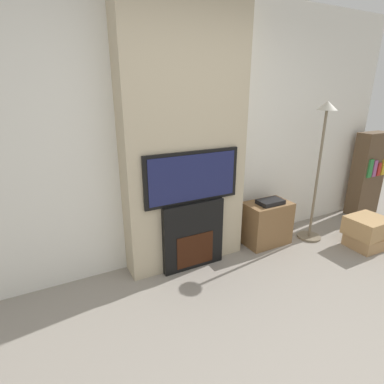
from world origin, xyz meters
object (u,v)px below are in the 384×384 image
Objects in this scene: floor_lamp at (321,152)px; media_stand at (267,222)px; bookshelf at (367,174)px; television at (192,177)px; box_stack at (367,232)px; fireplace at (192,235)px.

floor_lamp reaches higher than media_stand.
bookshelf reaches higher than media_stand.
television reaches higher than media_stand.
fireplace is at bearing 163.69° from box_stack.
media_stand is 0.47× the size of bookshelf.
media_stand reaches higher than box_stack.
television is 2.11× the size of box_stack.
television is at bearing -178.30° from media_stand.
floor_lamp reaches higher than box_stack.
bookshelf is at bearing 1.87° from television.
media_stand is at bearing -178.04° from bookshelf.
television is at bearing -90.00° from fireplace.
television is at bearing -178.13° from bookshelf.
floor_lamp is at bearing -15.17° from media_stand.
television is 0.60× the size of floor_lamp.
bookshelf is (1.92, 0.07, 0.34)m from media_stand.
television reaches higher than box_stack.
floor_lamp reaches higher than bookshelf.
media_stand is (-1.01, 0.62, 0.08)m from box_stack.
media_stand is 1.95m from bookshelf.
bookshelf reaches higher than fireplace.
floor_lamp is 2.93× the size of media_stand.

